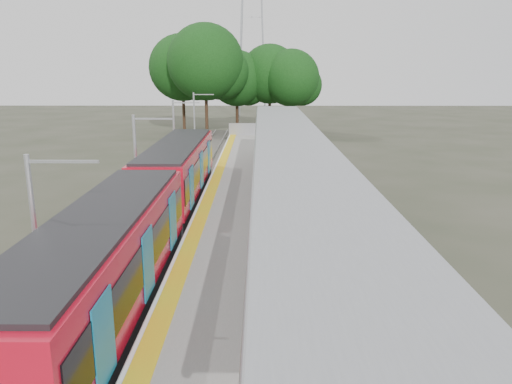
% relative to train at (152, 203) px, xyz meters
% --- Properties ---
extents(trackbed, '(3.00, 70.00, 0.24)m').
position_rel_train_xyz_m(trackbed, '(-0.00, 5.74, -1.93)').
color(trackbed, '#59544C').
rests_on(trackbed, ground).
extents(platform, '(6.00, 50.00, 1.00)m').
position_rel_train_xyz_m(platform, '(4.50, 5.74, -1.55)').
color(platform, gray).
rests_on(platform, ground).
extents(tactile_strip, '(0.60, 50.00, 0.02)m').
position_rel_train_xyz_m(tactile_strip, '(1.95, 5.74, -1.04)').
color(tactile_strip, gold).
rests_on(tactile_strip, platform).
extents(end_fence, '(6.00, 0.10, 1.20)m').
position_rel_train_xyz_m(end_fence, '(4.50, 30.69, -0.45)').
color(end_fence, '#9EA0A5').
rests_on(end_fence, platform).
extents(train, '(2.74, 27.60, 3.62)m').
position_rel_train_xyz_m(train, '(0.00, 0.00, 0.00)').
color(train, black).
rests_on(train, ground).
extents(canopy, '(3.27, 38.00, 3.66)m').
position_rel_train_xyz_m(canopy, '(6.11, 1.92, 2.15)').
color(canopy, '#9EA0A5').
rests_on(canopy, platform).
extents(tree_cluster, '(20.19, 12.51, 12.62)m').
position_rel_train_xyz_m(tree_cluster, '(1.05, 39.06, 5.41)').
color(tree_cluster, '#382316').
rests_on(tree_cluster, ground).
extents(catenary_masts, '(2.08, 48.16, 5.40)m').
position_rel_train_xyz_m(catenary_masts, '(-1.72, 4.74, 0.86)').
color(catenary_masts, '#9EA0A5').
rests_on(catenary_masts, ground).
extents(bench_near, '(0.82, 1.43, 0.93)m').
position_rel_train_xyz_m(bench_near, '(6.54, -7.77, -0.56)').
color(bench_near, '#0F134E').
rests_on(bench_near, platform).
extents(bench_mid, '(0.59, 1.69, 1.14)m').
position_rel_train_xyz_m(bench_mid, '(7.10, -5.14, -0.45)').
color(bench_mid, '#0F134E').
rests_on(bench_mid, platform).
extents(bench_far, '(0.72, 1.40, 0.92)m').
position_rel_train_xyz_m(bench_far, '(6.40, 10.69, -0.57)').
color(bench_far, '#0F134E').
rests_on(bench_far, platform).
extents(info_pillar_near, '(0.46, 0.46, 2.02)m').
position_rel_train_xyz_m(info_pillar_near, '(6.32, -11.91, -0.18)').
color(info_pillar_near, '#C4B58F').
rests_on(info_pillar_near, platform).
extents(info_pillar_far, '(0.37, 0.37, 1.63)m').
position_rel_train_xyz_m(info_pillar_far, '(4.83, 11.60, -0.35)').
color(info_pillar_far, '#C4B58F').
rests_on(info_pillar_far, platform).
extents(litter_bin, '(0.60, 0.60, 0.98)m').
position_rel_train_xyz_m(litter_bin, '(5.37, 3.46, -0.56)').
color(litter_bin, '#9EA0A5').
rests_on(litter_bin, platform).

